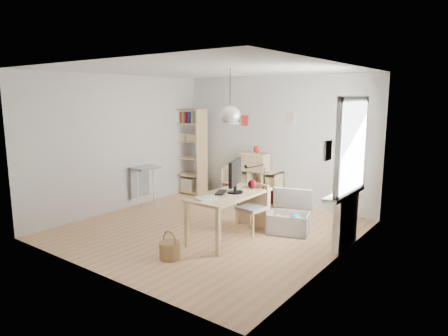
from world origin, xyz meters
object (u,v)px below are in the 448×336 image
Objects in this scene: chair at (254,205)px; monitor at (235,175)px; cube_shelf at (251,187)px; tall_bookshelf at (189,148)px; drawer_chest at (255,161)px; storage_chest at (290,219)px; desk at (230,199)px.

monitor is at bearing -96.62° from chair.
cube_shelf is 0.70× the size of tall_bookshelf.
drawer_chest is at bearing 8.20° from tall_bookshelf.
storage_chest is 2.16m from drawer_chest.
tall_bookshelf reaches higher than desk.
tall_bookshelf is at bearing 158.97° from chair.
monitor reaches higher than cube_shelf.
chair is 0.66m from storage_chest.
tall_bookshelf is (-1.56, -0.28, 0.79)m from cube_shelf.
cube_shelf is 0.61m from drawer_chest.
monitor is at bearing -35.36° from tall_bookshelf.
chair is at bearing -159.83° from storage_chest.
chair is at bearing -56.16° from cube_shelf.
storage_chest is (1.66, -1.38, -0.07)m from cube_shelf.
monitor is (1.07, -2.15, 0.75)m from cube_shelf.
tall_bookshelf reaches higher than cube_shelf.
drawer_chest is (-1.56, 1.34, 0.67)m from storage_chest.
tall_bookshelf is at bearing -170.51° from drawer_chest.
storage_chest is (3.23, -1.10, -0.86)m from tall_bookshelf.
tall_bookshelf is 3.23m from monitor.
storage_chest is at bearing -18.80° from tall_bookshelf.
desk is 0.75× the size of tall_bookshelf.
monitor is 2.33m from drawer_chest.
storage_chest is 1.27m from monitor.
desk reaches higher than cube_shelf.
drawer_chest is (-1.07, 1.70, 0.43)m from chair.
storage_chest is (0.64, 0.85, -0.43)m from desk.
cube_shelf is 2.52m from monitor.
storage_chest is at bearing 53.09° from desk.
drawer_chest is (1.67, 0.24, -0.19)m from tall_bookshelf.
cube_shelf is 2.16m from storage_chest.
desk is 1.65× the size of storage_chest.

